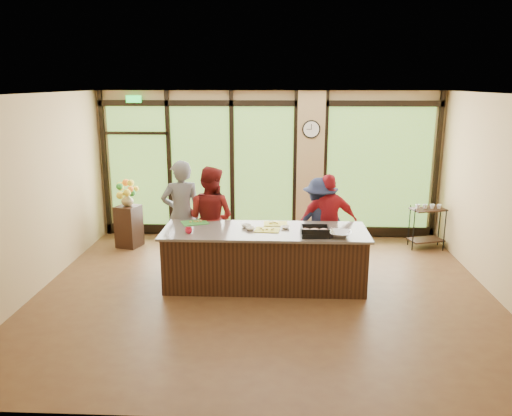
# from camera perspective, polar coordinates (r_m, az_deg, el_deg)

# --- Properties ---
(floor) EXTENTS (7.00, 7.00, 0.00)m
(floor) POSITION_cam_1_polar(r_m,az_deg,el_deg) (7.83, 0.92, -9.61)
(floor) COLOR #52311D
(floor) RESTS_ON ground
(ceiling) EXTENTS (7.00, 7.00, 0.00)m
(ceiling) POSITION_cam_1_polar(r_m,az_deg,el_deg) (7.17, 1.02, 12.91)
(ceiling) COLOR silver
(ceiling) RESTS_ON back_wall
(back_wall) EXTENTS (7.00, 0.00, 7.00)m
(back_wall) POSITION_cam_1_polar(r_m,az_deg,el_deg) (10.30, 1.44, 4.92)
(back_wall) COLOR tan
(back_wall) RESTS_ON floor
(left_wall) EXTENTS (0.00, 6.00, 6.00)m
(left_wall) POSITION_cam_1_polar(r_m,az_deg,el_deg) (8.23, -24.20, 1.29)
(left_wall) COLOR tan
(left_wall) RESTS_ON floor
(right_wall) EXTENTS (0.00, 6.00, 6.00)m
(right_wall) POSITION_cam_1_polar(r_m,az_deg,el_deg) (8.06, 26.69, 0.77)
(right_wall) COLOR tan
(right_wall) RESTS_ON floor
(window_wall) EXTENTS (6.90, 0.12, 3.00)m
(window_wall) POSITION_cam_1_polar(r_m,az_deg,el_deg) (10.27, 2.34, 4.29)
(window_wall) COLOR tan
(window_wall) RESTS_ON floor
(island_base) EXTENTS (3.10, 1.00, 0.88)m
(island_base) POSITION_cam_1_polar(r_m,az_deg,el_deg) (7.95, 0.99, -5.83)
(island_base) COLOR black
(island_base) RESTS_ON floor
(countertop) EXTENTS (3.20, 1.10, 0.04)m
(countertop) POSITION_cam_1_polar(r_m,az_deg,el_deg) (7.80, 1.01, -2.65)
(countertop) COLOR #6C6159
(countertop) RESTS_ON island_base
(wall_clock) EXTENTS (0.36, 0.04, 0.36)m
(wall_clock) POSITION_cam_1_polar(r_m,az_deg,el_deg) (10.09, 6.34, 8.94)
(wall_clock) COLOR black
(wall_clock) RESTS_ON window_wall
(cook_left) EXTENTS (0.80, 0.64, 1.90)m
(cook_left) POSITION_cam_1_polar(r_m,az_deg,el_deg) (8.66, -8.49, -0.76)
(cook_left) COLOR slate
(cook_left) RESTS_ON floor
(cook_midleft) EXTENTS (1.07, 0.96, 1.80)m
(cook_midleft) POSITION_cam_1_polar(r_m,az_deg,el_deg) (8.59, -5.22, -1.14)
(cook_midleft) COLOR maroon
(cook_midleft) RESTS_ON floor
(cook_midright) EXTENTS (1.00, 0.44, 1.68)m
(cook_midright) POSITION_cam_1_polar(r_m,az_deg,el_deg) (8.55, 8.29, -1.70)
(cook_midright) COLOR #B31B27
(cook_midright) RESTS_ON floor
(cook_right) EXTENTS (1.06, 0.64, 1.60)m
(cook_right) POSITION_cam_1_polar(r_m,az_deg,el_deg) (8.63, 7.29, -1.79)
(cook_right) COLOR #1C223E
(cook_right) RESTS_ON floor
(roasting_pan) EXTENTS (0.44, 0.35, 0.07)m
(roasting_pan) POSITION_cam_1_polar(r_m,az_deg,el_deg) (7.53, 6.75, -2.92)
(roasting_pan) COLOR black
(roasting_pan) RESTS_ON countertop
(mixing_bowl) EXTENTS (0.41, 0.41, 0.08)m
(mixing_bowl) POSITION_cam_1_polar(r_m,az_deg,el_deg) (7.54, 9.53, -2.97)
(mixing_bowl) COLOR silver
(mixing_bowl) RESTS_ON countertop
(cutting_board_left) EXTENTS (0.49, 0.44, 0.01)m
(cutting_board_left) POSITION_cam_1_polar(r_m,az_deg,el_deg) (8.23, -7.01, -1.66)
(cutting_board_left) COLOR green
(cutting_board_left) RESTS_ON countertop
(cutting_board_center) EXTENTS (0.39, 0.30, 0.01)m
(cutting_board_center) POSITION_cam_1_polar(r_m,az_deg,el_deg) (8.11, 2.24, -1.81)
(cutting_board_center) COLOR gold
(cutting_board_center) RESTS_ON countertop
(cutting_board_right) EXTENTS (0.41, 0.32, 0.01)m
(cutting_board_right) POSITION_cam_1_polar(r_m,az_deg,el_deg) (7.77, 1.29, -2.52)
(cutting_board_right) COLOR gold
(cutting_board_right) RESTS_ON countertop
(prep_bowl_near) EXTENTS (0.20, 0.20, 0.05)m
(prep_bowl_near) POSITION_cam_1_polar(r_m,az_deg,el_deg) (7.91, -1.11, -2.08)
(prep_bowl_near) COLOR white
(prep_bowl_near) RESTS_ON countertop
(prep_bowl_mid) EXTENTS (0.16, 0.16, 0.04)m
(prep_bowl_mid) POSITION_cam_1_polar(r_m,az_deg,el_deg) (7.78, -0.65, -2.37)
(prep_bowl_mid) COLOR white
(prep_bowl_mid) RESTS_ON countertop
(prep_bowl_far) EXTENTS (0.17, 0.17, 0.03)m
(prep_bowl_far) POSITION_cam_1_polar(r_m,az_deg,el_deg) (7.87, 3.37, -2.23)
(prep_bowl_far) COLOR white
(prep_bowl_far) RESTS_ON countertop
(red_ramekin) EXTENTS (0.12, 0.12, 0.09)m
(red_ramekin) POSITION_cam_1_polar(r_m,az_deg,el_deg) (7.67, -7.71, -2.57)
(red_ramekin) COLOR red
(red_ramekin) RESTS_ON countertop
(flower_stand) EXTENTS (0.52, 0.52, 0.82)m
(flower_stand) POSITION_cam_1_polar(r_m,az_deg,el_deg) (10.11, -14.32, -2.03)
(flower_stand) COLOR black
(flower_stand) RESTS_ON floor
(flower_vase) EXTENTS (0.31, 0.31, 0.25)m
(flower_vase) POSITION_cam_1_polar(r_m,az_deg,el_deg) (9.98, -14.51, 0.93)
(flower_vase) COLOR olive
(flower_vase) RESTS_ON flower_stand
(bar_cart) EXTENTS (0.72, 0.53, 0.88)m
(bar_cart) POSITION_cam_1_polar(r_m,az_deg,el_deg) (10.22, 18.97, -1.51)
(bar_cart) COLOR black
(bar_cart) RESTS_ON floor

